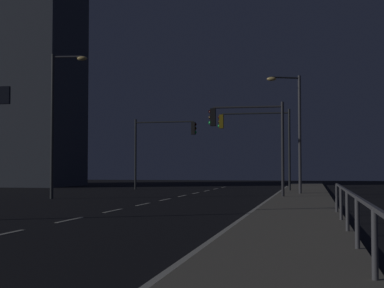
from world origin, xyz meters
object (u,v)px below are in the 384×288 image
object	(u,v)px
traffic_light_near_right	(249,130)
street_lamp_across_street	(294,122)
traffic_light_far_left	(258,133)
traffic_light_mid_right	(162,139)
street_lamp_median	(58,112)

from	to	relation	value
traffic_light_near_right	street_lamp_across_street	xyz separation A→B (m)	(2.29, 3.89, 0.70)
traffic_light_far_left	traffic_light_near_right	bearing A→B (deg)	-87.82
traffic_light_near_right	traffic_light_mid_right	xyz separation A→B (m)	(-7.95, 11.70, 0.17)
traffic_light_far_left	street_lamp_median	size ratio (longest dim) A/B	0.71
traffic_light_near_right	traffic_light_mid_right	distance (m)	14.15
traffic_light_near_right	traffic_light_far_left	xyz separation A→B (m)	(-0.33, 8.56, 0.37)
traffic_light_far_left	street_lamp_across_street	size ratio (longest dim) A/B	0.78
traffic_light_near_right	traffic_light_far_left	world-z (taller)	traffic_light_far_left
traffic_light_mid_right	traffic_light_far_left	bearing A→B (deg)	-22.38
traffic_light_near_right	traffic_light_far_left	distance (m)	8.58
traffic_light_far_left	traffic_light_mid_right	bearing A→B (deg)	157.62
traffic_light_mid_right	street_lamp_across_street	xyz separation A→B (m)	(10.24, -7.81, 0.53)
traffic_light_mid_right	street_lamp_median	world-z (taller)	street_lamp_median
traffic_light_near_right	street_lamp_median	size ratio (longest dim) A/B	0.65
traffic_light_near_right	street_lamp_median	bearing A→B (deg)	-167.43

